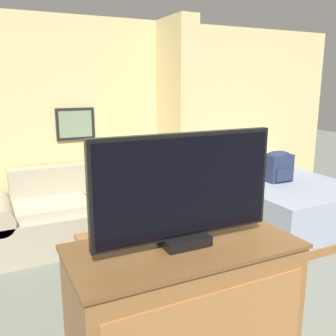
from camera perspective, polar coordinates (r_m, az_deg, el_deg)
wall_back at (r=5.05m, az=-3.91°, el=6.79°), size 6.34×0.16×2.60m
wall_partition_pillar at (r=4.80m, az=1.24°, el=6.56°), size 0.24×0.70×2.60m
couch at (r=4.54m, az=-12.15°, el=-6.74°), size 2.14×0.84×0.87m
coffee_table at (r=3.68m, az=-8.00°, el=-10.98°), size 0.70×0.43×0.40m
tv_dresser at (r=2.21m, az=2.43°, el=-23.80°), size 1.19×0.57×1.02m
tv at (r=1.84m, az=2.65°, el=-3.37°), size 0.97×0.16×0.58m
bed at (r=5.15m, az=16.46°, el=-4.92°), size 1.48×1.94×0.59m
backpack at (r=4.98m, az=16.39°, el=0.35°), size 0.34×0.26×0.39m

